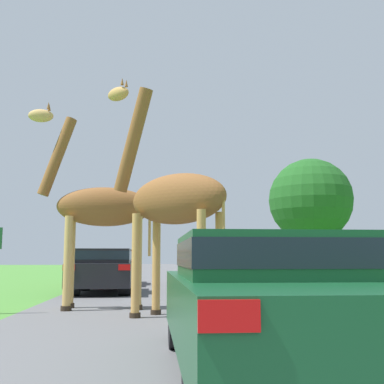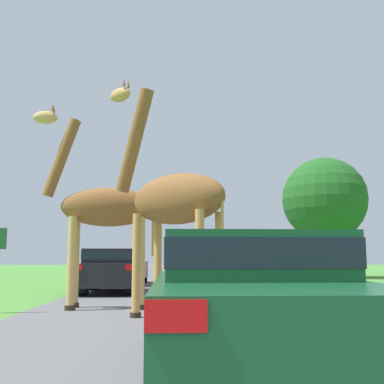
{
  "view_description": "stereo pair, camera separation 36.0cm",
  "coord_description": "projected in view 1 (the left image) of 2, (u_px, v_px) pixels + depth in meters",
  "views": [
    {
      "loc": [
        -0.75,
        0.83,
        1.11
      ],
      "look_at": [
        0.02,
        9.88,
        2.36
      ],
      "focal_mm": 45.0,
      "sensor_mm": 36.0,
      "label": 1
    },
    {
      "loc": [
        -0.39,
        0.8,
        1.11
      ],
      "look_at": [
        0.02,
        9.88,
        2.36
      ],
      "focal_mm": 45.0,
      "sensor_mm": 36.0,
      "label": 2
    }
  ],
  "objects": [
    {
      "name": "tree_centre_back",
      "position": [
        311.0,
        200.0,
        28.0
      ],
      "size": [
        4.83,
        4.83,
        6.87
      ],
      "color": "#4C3828",
      "rests_on": "ground"
    },
    {
      "name": "car_queue_left",
      "position": [
        113.0,
        266.0,
        20.43
      ],
      "size": [
        1.79,
        4.5,
        1.43
      ],
      "color": "maroon",
      "rests_on": "ground"
    },
    {
      "name": "giraffe_near_road",
      "position": [
        172.0,
        199.0,
        9.21
      ],
      "size": [
        2.58,
        2.21,
        4.92
      ],
      "rotation": [
        0.0,
        0.0,
        0.89
      ],
      "color": "tan",
      "rests_on": "ground"
    },
    {
      "name": "car_lead_maroon",
      "position": [
        263.0,
        298.0,
        4.73
      ],
      "size": [
        1.74,
        4.68,
        1.34
      ],
      "color": "#144C28",
      "rests_on": "ground"
    },
    {
      "name": "car_far_ahead",
      "position": [
        104.0,
        270.0,
        15.48
      ],
      "size": [
        1.89,
        3.98,
        1.4
      ],
      "color": "black",
      "rests_on": "ground"
    },
    {
      "name": "car_queue_right",
      "position": [
        217.0,
        265.0,
        24.27
      ],
      "size": [
        1.77,
        4.09,
        1.37
      ],
      "color": "silver",
      "rests_on": "ground"
    },
    {
      "name": "road",
      "position": [
        163.0,
        277.0,
        28.71
      ],
      "size": [
        6.91,
        120.0,
        0.0
      ],
      "color": "#5B5B5E",
      "rests_on": "ground"
    },
    {
      "name": "giraffe_companion",
      "position": [
        100.0,
        210.0,
        10.85
      ],
      "size": [
        2.86,
        0.92,
        4.64
      ],
      "rotation": [
        0.0,
        0.0,
        1.63
      ],
      "color": "tan",
      "rests_on": "ground"
    }
  ]
}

